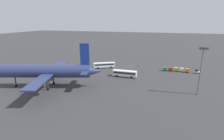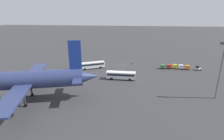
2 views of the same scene
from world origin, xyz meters
The scene contains 12 objects.
ground_plane centered at (0.00, 0.00, 0.00)m, with size 600.00×600.00×0.00m, color #38383A.
airplane centered at (25.14, 43.42, 6.67)m, with size 44.07×37.56×17.73m.
shuttle_bus_near centered at (13.38, 8.85, 1.85)m, with size 11.76×8.01×3.08m.
shuttle_bus_far centered at (-1.46, 21.11, 1.84)m, with size 11.45×3.24×3.06m.
baggage_tug centered at (-35.41, 4.59, 0.94)m, with size 2.60×2.02×2.10m.
worker_person centered at (-4.92, -1.01, 0.87)m, with size 0.38×0.38×1.74m.
cargo_cart_orange centered at (-30.83, 4.44, 1.19)m, with size 2.02×1.71×2.06m.
cargo_cart_white centered at (-28.05, 3.93, 1.19)m, with size 2.02×1.71×2.06m.
cargo_cart_yellow centered at (-25.27, 3.74, 1.19)m, with size 2.02×1.71×2.06m.
cargo_cart_red centered at (-22.48, 4.19, 1.19)m, with size 2.02×1.71×2.06m.
cargo_cart_green centered at (-19.70, 4.58, 1.19)m, with size 2.02×1.71×2.06m.
light_pole centered at (-31.65, 33.36, 10.66)m, with size 2.80×0.70×17.36m.
Camera 1 is at (-19.46, 98.87, 26.16)m, focal length 28.00 mm.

